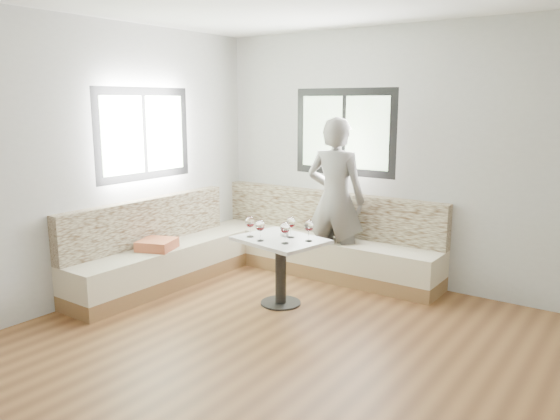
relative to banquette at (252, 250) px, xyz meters
The scene contains 10 objects.
room 2.42m from the banquette, 45.82° to the right, with size 5.01×5.01×2.81m.
banquette is the anchor object (origin of this frame).
table 0.91m from the banquette, 33.18° to the right, with size 0.93×0.78×0.68m.
person 1.11m from the banquette, 32.84° to the left, with size 0.67×0.44×1.84m, color slate.
olive_ramekin 0.90m from the banquette, 28.33° to the right, with size 0.09×0.09×0.03m.
wine_glass_a 0.92m from the banquette, 52.88° to the right, with size 0.09×0.09×0.21m.
wine_glass_b 1.07m from the banquette, 46.70° to the right, with size 0.09×0.09×0.21m.
wine_glass_c 1.20m from the banquette, 35.05° to the right, with size 0.09×0.09×0.21m.
wine_glass_d 1.03m from the banquette, 26.60° to the right, with size 0.09×0.09×0.21m.
wine_glass_e 1.23m from the banquette, 22.51° to the right, with size 0.09×0.09×0.21m.
Camera 1 is at (2.18, -3.09, 2.00)m, focal length 35.00 mm.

